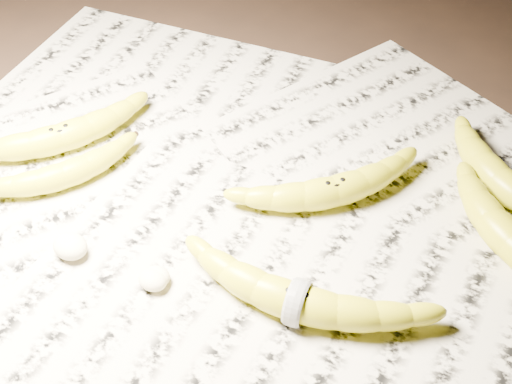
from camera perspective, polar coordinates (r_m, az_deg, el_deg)
The scene contains 11 objects.
ground at distance 0.79m, azimuth 0.88°, elevation -3.47°, with size 3.00×3.00×0.00m, color black.
newspaper_patch at distance 0.80m, azimuth -1.00°, elevation -2.23°, with size 0.90×0.70×0.01m, color beige.
banana_left_a at distance 0.90m, azimuth -15.42°, elevation 4.40°, with size 0.21×0.06×0.04m, color #B5AD16, non-canonical shape.
banana_left_b at distance 0.85m, azimuth -15.14°, elevation 1.51°, with size 0.17×0.05×0.03m, color #B5AD16, non-canonical shape.
banana_center at distance 0.80m, azimuth 6.23°, elevation 0.26°, with size 0.20×0.06×0.04m, color #B5AD16, non-canonical shape.
banana_taped at distance 0.70m, azimuth 3.33°, elevation -8.63°, with size 0.23×0.06×0.04m, color #B5AD16, non-canonical shape.
banana_upper_b at distance 0.86m, azimuth 18.93°, elevation 1.05°, with size 0.19×0.06×0.04m, color #B5AD16, non-canonical shape.
measuring_tape at distance 0.70m, azimuth 3.33°, elevation -8.63°, with size 0.05×0.05×0.00m, color white.
flesh_chunk_a at distance 0.78m, azimuth -14.70°, elevation -4.04°, with size 0.04×0.03×0.02m, color beige.
flesh_chunk_b at distance 0.73m, azimuth -8.29°, elevation -6.77°, with size 0.03×0.03×0.02m, color beige.
flesh_chunk_c at distance 0.74m, azimuth -7.95°, elevation -6.49°, with size 0.03×0.02×0.02m, color beige.
Camera 1 is at (0.28, -0.44, 0.58)m, focal length 50.00 mm.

